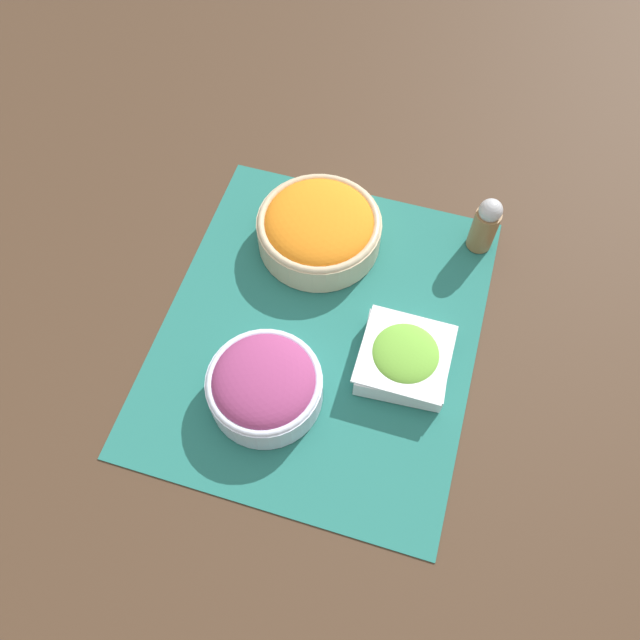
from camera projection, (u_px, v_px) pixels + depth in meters
The scene contains 6 objects.
ground_plane at pixel (320, 331), 0.95m from camera, with size 3.00×3.00×0.00m, color #422D1E.
placemat at pixel (320, 330), 0.95m from camera, with size 0.56×0.47×0.00m.
carrot_bowl at pixel (319, 227), 0.99m from camera, with size 0.20×0.20×0.08m.
lettuce_bowl at pixel (404, 357), 0.89m from camera, with size 0.13×0.13×0.05m.
onion_bowl at pixel (265, 385), 0.86m from camera, with size 0.16×0.16×0.08m.
pepper_shaker at pixel (485, 224), 0.98m from camera, with size 0.04×0.04×0.10m.
Camera 1 is at (0.42, 0.13, 0.84)m, focal length 35.00 mm.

